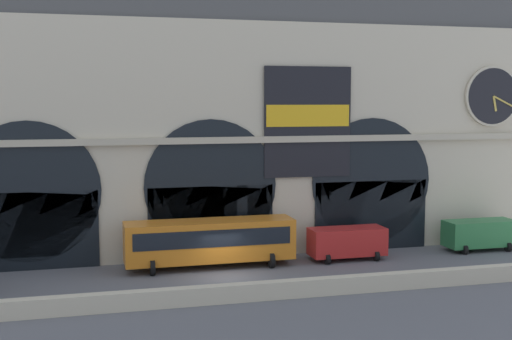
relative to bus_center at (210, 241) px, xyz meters
The scene contains 6 objects.
ground_plane 3.30m from the bus_center, 79.04° to the right, with size 200.00×200.00×0.00m, color slate.
quay_parapet_wall 7.82m from the bus_center, 86.07° to the right, with size 90.00×0.70×0.97m, color beige.
station_building 9.26m from the bus_center, 82.92° to the left, with size 49.59×4.98×20.27m.
bus_center is the anchor object (origin of this frame).
van_mideast 9.49m from the bus_center, ahead, with size 5.20×2.48×2.20m.
van_east 19.90m from the bus_center, ahead, with size 5.20×2.48×2.20m.
Camera 1 is at (-8.41, -39.25, 10.84)m, focal length 46.78 mm.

